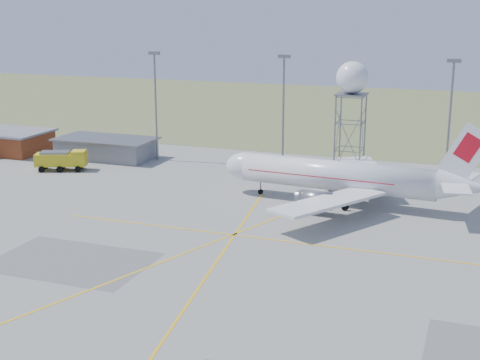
% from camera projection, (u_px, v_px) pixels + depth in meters
% --- Properties ---
extents(ground, '(400.00, 400.00, 0.00)m').
position_uv_depth(ground, '(172.00, 352.00, 56.53)').
color(ground, '#A0A19C').
rests_on(ground, ground).
extents(grass_strip, '(400.00, 120.00, 0.03)m').
position_uv_depth(grass_strip, '(394.00, 114.00, 183.76)').
color(grass_strip, '#5B6839').
rests_on(grass_strip, ground).
extents(building_grey, '(19.00, 10.00, 3.90)m').
position_uv_depth(building_grey, '(106.00, 148.00, 129.23)').
color(building_grey, gray).
rests_on(building_grey, ground).
extents(mast_a, '(2.20, 0.50, 20.50)m').
position_uv_depth(mast_a, '(156.00, 97.00, 125.18)').
color(mast_a, slate).
rests_on(mast_a, ground).
extents(mast_b, '(2.20, 0.50, 20.50)m').
position_uv_depth(mast_b, '(283.00, 103.00, 116.83)').
color(mast_b, slate).
rests_on(mast_b, ground).
extents(mast_c, '(2.20, 0.50, 20.50)m').
position_uv_depth(mast_c, '(450.00, 112.00, 107.48)').
color(mast_c, slate).
rests_on(mast_c, ground).
extents(airliner_main, '(39.48, 38.29, 13.43)m').
position_uv_depth(airliner_main, '(342.00, 177.00, 98.43)').
color(airliner_main, white).
rests_on(airliner_main, ground).
extents(radar_tower, '(5.43, 5.43, 19.66)m').
position_uv_depth(radar_tower, '(351.00, 112.00, 113.58)').
color(radar_tower, slate).
rests_on(radar_tower, ground).
extents(fire_truck, '(9.46, 6.08, 3.60)m').
position_uv_depth(fire_truck, '(63.00, 161.00, 119.49)').
color(fire_truck, gold).
rests_on(fire_truck, ground).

